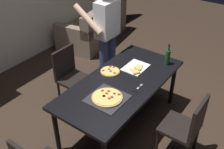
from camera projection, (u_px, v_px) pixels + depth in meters
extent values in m
plane|color=#38281E|center=(120.00, 124.00, 3.82)|extent=(12.00, 12.00, 0.00)
cube|color=black|center=(121.00, 83.00, 3.41)|extent=(1.87, 0.89, 0.04)
cylinder|color=black|center=(173.00, 84.00, 4.02)|extent=(0.06, 0.06, 0.71)
cylinder|color=black|center=(56.00, 131.00, 3.22)|extent=(0.06, 0.06, 0.71)
cylinder|color=black|center=(132.00, 69.00, 4.38)|extent=(0.06, 0.06, 0.71)
cube|color=black|center=(179.00, 127.00, 3.17)|extent=(0.42, 0.42, 0.04)
cube|color=black|center=(199.00, 119.00, 2.94)|extent=(0.42, 0.04, 0.45)
cylinder|color=black|center=(170.00, 126.00, 3.50)|extent=(0.04, 0.04, 0.41)
cylinder|color=black|center=(157.00, 143.00, 3.26)|extent=(0.04, 0.04, 0.41)
cylinder|color=black|center=(196.00, 138.00, 3.33)|extent=(0.04, 0.04, 0.41)
cube|color=black|center=(75.00, 80.00, 3.99)|extent=(0.42, 0.42, 0.04)
cube|color=black|center=(64.00, 62.00, 3.95)|extent=(0.42, 0.04, 0.45)
cylinder|color=black|center=(77.00, 102.00, 3.91)|extent=(0.04, 0.04, 0.41)
cylinder|color=black|center=(92.00, 90.00, 4.15)|extent=(0.04, 0.04, 0.41)
cylinder|color=black|center=(59.00, 93.00, 4.08)|extent=(0.04, 0.04, 0.41)
cylinder|color=black|center=(75.00, 82.00, 4.33)|extent=(0.04, 0.04, 0.41)
cube|color=gray|center=(93.00, 31.00, 5.98)|extent=(1.81, 1.09, 0.40)
cube|color=gray|center=(106.00, 15.00, 5.62)|extent=(1.71, 0.45, 0.45)
cube|color=gray|center=(109.00, 7.00, 6.38)|extent=(0.29, 0.86, 0.20)
cube|color=gray|center=(73.00, 32.00, 5.25)|extent=(0.29, 0.86, 0.20)
cylinder|color=#38476B|center=(111.00, 60.00, 4.39)|extent=(0.14, 0.14, 0.95)
cylinder|color=#38476B|center=(104.00, 65.00, 4.25)|extent=(0.14, 0.14, 0.95)
cube|color=white|center=(107.00, 19.00, 3.90)|extent=(0.38, 0.22, 0.55)
cylinder|color=#E0B293|center=(107.00, 10.00, 4.13)|extent=(0.09, 0.50, 0.39)
cylinder|color=#E0B293|center=(88.00, 19.00, 3.82)|extent=(0.09, 0.50, 0.39)
cube|color=#2D2D33|center=(107.00, 98.00, 3.11)|extent=(0.43, 0.43, 0.01)
cylinder|color=tan|center=(107.00, 97.00, 3.10)|extent=(0.37, 0.37, 0.02)
cylinder|color=#EACC6B|center=(107.00, 97.00, 3.10)|extent=(0.33, 0.33, 0.01)
cylinder|color=#B22819|center=(109.00, 98.00, 3.06)|extent=(0.04, 0.04, 0.00)
cylinder|color=#B22819|center=(109.00, 91.00, 3.18)|extent=(0.04, 0.04, 0.00)
cylinder|color=#B22819|center=(119.00, 94.00, 3.12)|extent=(0.04, 0.04, 0.00)
cylinder|color=#B22819|center=(112.00, 97.00, 3.08)|extent=(0.04, 0.04, 0.00)
cylinder|color=#B22819|center=(104.00, 96.00, 3.10)|extent=(0.04, 0.04, 0.00)
cylinder|color=#B22819|center=(114.00, 94.00, 3.14)|extent=(0.04, 0.04, 0.00)
cylinder|color=#B22819|center=(107.00, 93.00, 3.14)|extent=(0.04, 0.04, 0.00)
cylinder|color=#B22819|center=(103.00, 91.00, 3.18)|extent=(0.04, 0.04, 0.00)
cylinder|color=#B22819|center=(104.00, 96.00, 3.10)|extent=(0.04, 0.04, 0.00)
cube|color=white|center=(136.00, 67.00, 3.68)|extent=(0.36, 0.28, 0.01)
cube|color=#EACC6B|center=(139.00, 68.00, 3.64)|extent=(0.16, 0.12, 0.02)
cube|color=tan|center=(137.00, 70.00, 3.60)|extent=(0.05, 0.09, 0.02)
cube|color=#EACC6B|center=(135.00, 71.00, 3.57)|extent=(0.15, 0.17, 0.02)
cube|color=tan|center=(137.00, 73.00, 3.52)|extent=(0.09, 0.06, 0.02)
cylinder|color=#194723|center=(168.00, 57.00, 3.69)|extent=(0.07, 0.07, 0.22)
cylinder|color=#194723|center=(169.00, 48.00, 3.61)|extent=(0.03, 0.03, 0.08)
cylinder|color=black|center=(169.00, 45.00, 3.58)|extent=(0.03, 0.03, 0.02)
cube|color=silver|center=(140.00, 87.00, 3.30)|extent=(0.12, 0.03, 0.01)
cube|color=silver|center=(140.00, 87.00, 3.30)|extent=(0.12, 0.03, 0.01)
torus|color=black|center=(134.00, 91.00, 3.24)|extent=(0.04, 0.04, 0.01)
torus|color=black|center=(136.00, 92.00, 3.22)|extent=(0.04, 0.04, 0.01)
cylinder|color=tan|center=(110.00, 71.00, 3.58)|extent=(0.26, 0.26, 0.02)
cylinder|color=#EACC6B|center=(110.00, 71.00, 3.58)|extent=(0.24, 0.24, 0.01)
cylinder|color=#B22819|center=(115.00, 73.00, 3.52)|extent=(0.04, 0.04, 0.00)
cylinder|color=#B22819|center=(103.00, 70.00, 3.57)|extent=(0.04, 0.04, 0.00)
cylinder|color=#B22819|center=(110.00, 67.00, 3.65)|extent=(0.04, 0.04, 0.00)
cylinder|color=#B22819|center=(111.00, 71.00, 3.56)|extent=(0.04, 0.04, 0.00)
cylinder|color=#B22819|center=(114.00, 67.00, 3.64)|extent=(0.04, 0.04, 0.00)
cylinder|color=#B22819|center=(109.00, 69.00, 3.60)|extent=(0.04, 0.04, 0.00)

